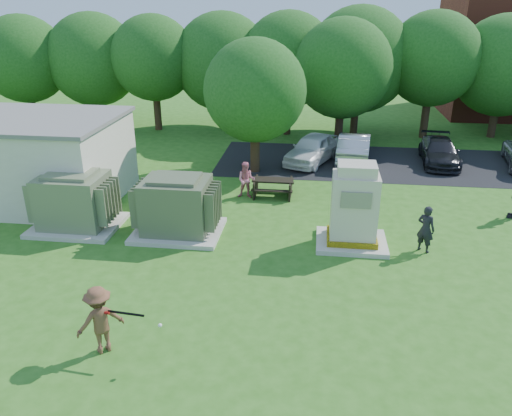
# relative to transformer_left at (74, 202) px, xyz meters

# --- Properties ---
(ground) EXTENTS (120.00, 120.00, 0.00)m
(ground) POSITION_rel_transformer_left_xyz_m (6.50, -4.50, -0.97)
(ground) COLOR #2D6619
(ground) RESTS_ON ground
(parking_strip) EXTENTS (20.00, 6.00, 0.01)m
(parking_strip) POSITION_rel_transformer_left_xyz_m (13.50, 9.00, -0.96)
(parking_strip) COLOR #232326
(parking_strip) RESTS_ON ground
(transformer_left) EXTENTS (3.00, 2.40, 2.07)m
(transformer_left) POSITION_rel_transformer_left_xyz_m (0.00, 0.00, 0.00)
(transformer_left) COLOR beige
(transformer_left) RESTS_ON ground
(transformer_right) EXTENTS (3.00, 2.40, 2.07)m
(transformer_right) POSITION_rel_transformer_left_xyz_m (3.70, 0.00, 0.00)
(transformer_right) COLOR beige
(transformer_right) RESTS_ON ground
(generator_cabinet) EXTENTS (2.31, 1.89, 2.81)m
(generator_cabinet) POSITION_rel_transformer_left_xyz_m (9.65, -0.12, 0.26)
(generator_cabinet) COLOR beige
(generator_cabinet) RESTS_ON ground
(picnic_table) EXTENTS (1.68, 1.26, 0.72)m
(picnic_table) POSITION_rel_transformer_left_xyz_m (6.64, 3.95, -0.52)
(picnic_table) COLOR black
(picnic_table) RESTS_ON ground
(batter) EXTENTS (1.24, 1.17, 1.68)m
(batter) POSITION_rel_transformer_left_xyz_m (3.66, -6.36, -0.13)
(batter) COLOR brown
(batter) RESTS_ON ground
(person_by_generator) EXTENTS (0.69, 0.64, 1.58)m
(person_by_generator) POSITION_rel_transformer_left_xyz_m (11.94, -0.33, -0.18)
(person_by_generator) COLOR black
(person_by_generator) RESTS_ON ground
(person_at_picnic) EXTENTS (0.74, 0.58, 1.50)m
(person_at_picnic) POSITION_rel_transformer_left_xyz_m (5.58, 3.63, -0.22)
(person_at_picnic) COLOR #DC7488
(person_at_picnic) RESTS_ON ground
(car_white) EXTENTS (3.07, 4.43, 1.40)m
(car_white) POSITION_rel_transformer_left_xyz_m (8.14, 8.74, -0.27)
(car_white) COLOR white
(car_white) RESTS_ON ground
(car_silver_a) EXTENTS (1.95, 4.46, 1.43)m
(car_silver_a) POSITION_rel_transformer_left_xyz_m (10.20, 9.28, -0.26)
(car_silver_a) COLOR #A7A7AB
(car_silver_a) RESTS_ON ground
(car_dark) EXTENTS (1.95, 4.23, 1.20)m
(car_dark) POSITION_rel_transformer_left_xyz_m (14.37, 9.38, -0.37)
(car_dark) COLOR black
(car_dark) RESTS_ON ground
(batting_equipment) EXTENTS (1.48, 0.31, 0.18)m
(batting_equipment) POSITION_rel_transformer_left_xyz_m (4.37, -6.44, 0.12)
(batting_equipment) COLOR black
(batting_equipment) RESTS_ON ground
(tree_row) EXTENTS (41.30, 13.30, 7.30)m
(tree_row) POSITION_rel_transformer_left_xyz_m (8.25, 14.00, 3.18)
(tree_row) COLOR #47301E
(tree_row) RESTS_ON ground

